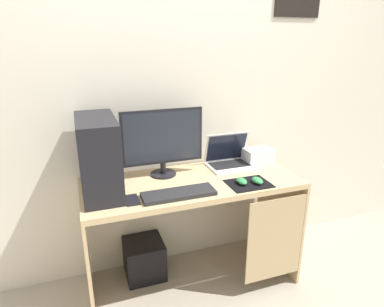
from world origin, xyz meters
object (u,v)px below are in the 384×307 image
monitor (163,141)px  subwoofer (144,258)px  pc_tower (98,156)px  projector (258,156)px  laptop (229,159)px  cell_phone (132,200)px  mouse_left (242,181)px  mouse_right (257,181)px  keyboard (179,194)px

monitor → subwoofer: size_ratio=1.97×
pc_tower → projector: size_ratio=2.35×
laptop → cell_phone: 0.80m
monitor → subwoofer: 0.87m
monitor → projector: bearing=0.7°
subwoofer → monitor: bearing=-5.8°
mouse_left → cell_phone: mouse_left is taller
projector → mouse_right: (-0.20, -0.34, -0.03)m
mouse_right → subwoofer: (-0.66, 0.34, -0.64)m
mouse_right → subwoofer: mouse_right is taller
projector → cell_phone: bearing=-162.4°
projector → keyboard: bearing=-154.8°
pc_tower → laptop: size_ratio=1.50×
monitor → cell_phone: bearing=-130.9°
mouse_left → laptop: bearing=78.0°
monitor → subwoofer: (-0.16, 0.02, -0.86)m
laptop → cell_phone: bearing=-156.8°
mouse_left → subwoofer: (-0.57, 0.32, -0.64)m
monitor → cell_phone: 0.46m
monitor → keyboard: size_ratio=1.25×
pc_tower → cell_phone: 0.32m
pc_tower → projector: 1.13m
laptop → keyboard: (-0.48, -0.34, -0.03)m
pc_tower → subwoofer: bearing=28.1°
monitor → keyboard: (0.00, -0.32, -0.22)m
pc_tower → projector: pc_tower is taller
keyboard → laptop: bearing=35.6°
keyboard → mouse_left: mouse_left is taller
pc_tower → projector: (1.11, 0.13, -0.17)m
pc_tower → cell_phone: bearing=-50.8°
pc_tower → subwoofer: (0.25, 0.13, -0.84)m
monitor → pc_tower: bearing=-163.8°
mouse_right → cell_phone: (-0.76, 0.03, -0.02)m
laptop → mouse_left: (-0.07, -0.32, -0.02)m
monitor → mouse_right: monitor is taller
keyboard → cell_phone: size_ratio=3.23×
pc_tower → mouse_right: size_ratio=4.89×
pc_tower → mouse_right: bearing=-13.0°
laptop → mouse_left: bearing=-102.0°
laptop → subwoofer: laptop is taller
keyboard → subwoofer: bearing=115.2°
projector → mouse_left: projector is taller
monitor → keyboard: monitor is taller
cell_phone → subwoofer: (0.10, 0.31, -0.63)m
pc_tower → subwoofer: pc_tower is taller
monitor → laptop: size_ratio=1.68×
pc_tower → mouse_right: 0.96m
pc_tower → subwoofer: size_ratio=1.77×
mouse_right → cell_phone: size_ratio=0.74×
keyboard → mouse_right: (0.50, -0.01, 0.01)m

